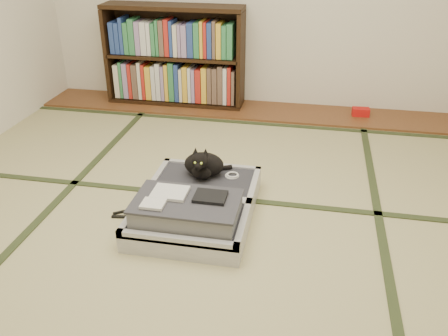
# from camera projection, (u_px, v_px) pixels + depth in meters

# --- Properties ---
(floor) EXTENTS (4.50, 4.50, 0.00)m
(floor) POSITION_uv_depth(u_px,v_px,m) (204.00, 234.00, 2.72)
(floor) COLOR tan
(floor) RESTS_ON ground
(wood_strip) EXTENTS (4.00, 0.50, 0.02)m
(wood_strip) POSITION_uv_depth(u_px,v_px,m) (252.00, 110.00, 4.45)
(wood_strip) COLOR brown
(wood_strip) RESTS_ON ground
(red_item) EXTENTS (0.15, 0.10, 0.07)m
(red_item) POSITION_uv_depth(u_px,v_px,m) (361.00, 112.00, 4.29)
(red_item) COLOR red
(red_item) RESTS_ON wood_strip
(tatami_borders) EXTENTS (4.00, 4.50, 0.01)m
(tatami_borders) POSITION_uv_depth(u_px,v_px,m) (221.00, 190.00, 3.14)
(tatami_borders) COLOR #2D381E
(tatami_borders) RESTS_ON ground
(bookcase) EXTENTS (1.30, 0.30, 0.92)m
(bookcase) POSITION_uv_depth(u_px,v_px,m) (175.00, 58.00, 4.44)
(bookcase) COLOR black
(bookcase) RESTS_ON wood_strip
(suitcase) EXTENTS (0.66, 0.88, 0.26)m
(suitcase) POSITION_uv_depth(u_px,v_px,m) (195.00, 206.00, 2.81)
(suitcase) COLOR silver
(suitcase) RESTS_ON floor
(cat) EXTENTS (0.29, 0.30, 0.24)m
(cat) POSITION_uv_depth(u_px,v_px,m) (203.00, 165.00, 3.01)
(cat) COLOR black
(cat) RESTS_ON suitcase
(cable_coil) EXTENTS (0.09, 0.09, 0.02)m
(cable_coil) POSITION_uv_depth(u_px,v_px,m) (232.00, 175.00, 3.05)
(cable_coil) COLOR white
(cable_coil) RESTS_ON suitcase
(hanger) EXTENTS (0.41, 0.21, 0.01)m
(hanger) POSITION_uv_depth(u_px,v_px,m) (146.00, 215.00, 2.88)
(hanger) COLOR black
(hanger) RESTS_ON floor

